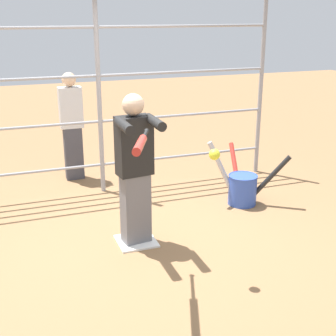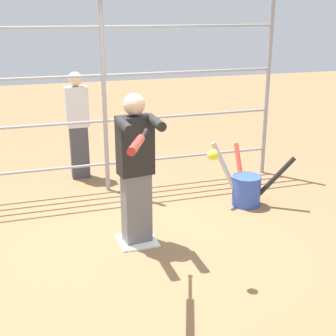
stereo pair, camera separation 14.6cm
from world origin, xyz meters
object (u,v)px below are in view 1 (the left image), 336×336
softball_in_flight (214,155)px  bystander_behind_fence (72,125)px  batter (135,166)px  baseball_bat_swinging (141,143)px  bat_bucket (242,187)px

softball_in_flight → bystander_behind_fence: size_ratio=0.06×
bystander_behind_fence → batter: bearing=97.1°
bystander_behind_fence → baseball_bat_swinging: bearing=91.3°
baseball_bat_swinging → bat_bucket: (-1.77, -1.49, -1.14)m
baseball_bat_swinging → bystander_behind_fence: size_ratio=0.57×
baseball_bat_swinging → softball_in_flight: baseball_bat_swinging is taller
batter → baseball_bat_swinging: size_ratio=1.81×
batter → softball_in_flight: (-0.46, 0.85, 0.32)m
softball_in_flight → bat_bucket: (-1.10, -1.42, -0.95)m
bat_bucket → baseball_bat_swinging: bearing=40.2°
bystander_behind_fence → softball_in_flight: bearing=103.4°
softball_in_flight → baseball_bat_swinging: bearing=6.0°
baseball_bat_swinging → bystander_behind_fence: 3.22m
bat_bucket → bystander_behind_fence: size_ratio=0.63×
bat_bucket → bystander_behind_fence: (1.84, -1.68, 0.58)m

